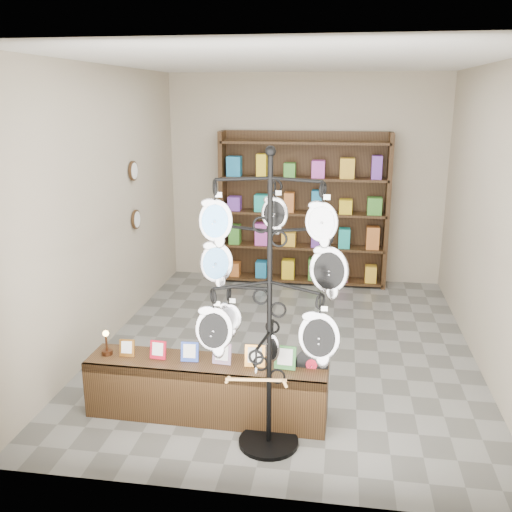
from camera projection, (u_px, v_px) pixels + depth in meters
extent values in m
plane|color=slate|center=(286.00, 345.00, 6.33)|extent=(5.00, 5.00, 0.00)
plane|color=#A9A088|center=(305.00, 180.00, 8.31)|extent=(4.00, 0.00, 4.00)
plane|color=#A9A088|center=(249.00, 291.00, 3.55)|extent=(4.00, 0.00, 4.00)
plane|color=#A9A088|center=(106.00, 207.00, 6.22)|extent=(0.00, 5.00, 5.00)
plane|color=#A9A088|center=(490.00, 219.00, 5.63)|extent=(0.00, 5.00, 5.00)
plane|color=white|center=(291.00, 61.00, 5.52)|extent=(5.00, 5.00, 0.00)
cylinder|color=black|center=(269.00, 442.00, 4.54)|extent=(0.49, 0.49, 0.03)
cylinder|color=black|center=(269.00, 310.00, 4.23)|extent=(0.04, 0.04, 2.28)
sphere|color=black|center=(271.00, 151.00, 3.92)|extent=(0.08, 0.08, 0.08)
ellipsoid|color=silver|center=(272.00, 348.00, 4.58)|extent=(0.12, 0.04, 0.24)
cube|color=#A57C45|center=(256.00, 380.00, 4.05)|extent=(0.43, 0.06, 0.04)
cube|color=black|center=(207.00, 389.00, 4.88)|extent=(2.06, 0.46, 0.50)
cube|color=#F19A38|center=(127.00, 348.00, 4.91)|extent=(0.13, 0.05, 0.15)
cube|color=#B70E23|center=(158.00, 350.00, 4.86)|extent=(0.14, 0.05, 0.16)
cube|color=#263FA5|center=(190.00, 352.00, 4.81)|extent=(0.15, 0.06, 0.17)
cube|color=#E54C33|center=(222.00, 354.00, 4.77)|extent=(0.16, 0.06, 0.18)
cube|color=#F19A38|center=(255.00, 356.00, 4.72)|extent=(0.17, 0.06, 0.19)
cube|color=#337233|center=(285.00, 358.00, 4.68)|extent=(0.18, 0.06, 0.20)
cylinder|color=black|center=(312.00, 365.00, 4.70)|extent=(0.28, 0.07, 0.28)
cylinder|color=#B70E23|center=(312.00, 365.00, 4.70)|extent=(0.09, 0.03, 0.09)
cylinder|color=#3F2112|center=(107.00, 352.00, 4.96)|extent=(0.09, 0.09, 0.04)
cylinder|color=#3F2112|center=(106.00, 343.00, 4.93)|extent=(0.02, 0.02, 0.13)
sphere|color=#FFBF59|center=(106.00, 333.00, 4.91)|extent=(0.05, 0.05, 0.05)
cube|color=black|center=(304.00, 207.00, 8.36)|extent=(2.40, 0.04, 2.20)
cube|color=black|center=(223.00, 207.00, 8.38)|extent=(0.06, 0.36, 2.20)
cube|color=black|center=(387.00, 212.00, 8.03)|extent=(0.06, 0.36, 2.20)
cube|color=black|center=(302.00, 279.00, 8.49)|extent=(2.36, 0.36, 0.04)
cube|color=black|center=(303.00, 246.00, 8.35)|extent=(2.36, 0.36, 0.03)
cube|color=black|center=(303.00, 213.00, 8.22)|extent=(2.36, 0.36, 0.04)
cube|color=black|center=(304.00, 178.00, 8.08)|extent=(2.36, 0.36, 0.04)
cube|color=black|center=(305.00, 142.00, 7.95)|extent=(2.36, 0.36, 0.04)
cylinder|color=black|center=(133.00, 171.00, 6.90)|extent=(0.03, 0.24, 0.24)
cylinder|color=black|center=(136.00, 219.00, 7.06)|extent=(0.03, 0.24, 0.24)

